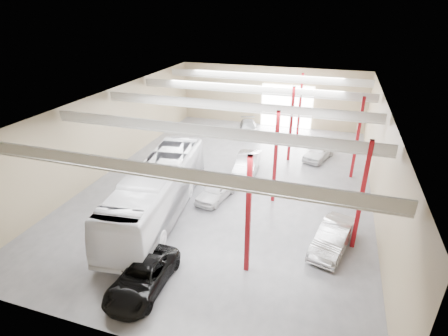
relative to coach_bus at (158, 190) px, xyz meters
The scene contains 8 objects.
depot_shell 8.26m from the coach_bus, 61.69° to the left, with size 22.12×32.12×7.06m.
coach_bus is the anchor object (origin of this frame).
black_sedan 7.28m from the coach_bus, 69.67° to the right, with size 2.34×5.08×1.41m, color black.
car_row_a 4.67m from the coach_bus, 46.24° to the left, with size 1.71×4.26×1.45m, color silver.
car_row_b 9.51m from the coach_bus, 63.60° to the left, with size 1.74×4.98×1.64m, color #A5A4A8.
car_row_c 18.39m from the coach_bus, 84.26° to the left, with size 1.98×4.86×1.41m, color gray.
car_right_near 11.85m from the coach_bus, ahead, with size 1.68×4.81×1.58m, color #ABACB0.
car_right_far 16.82m from the coach_bus, 53.29° to the left, with size 1.82×4.53×1.54m, color silver.
Camera 1 is at (7.29, -25.02, 13.59)m, focal length 28.00 mm.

